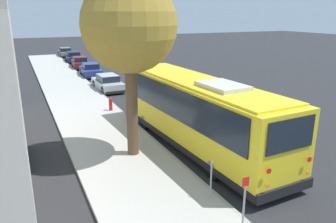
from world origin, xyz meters
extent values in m
plane|color=#28282B|center=(0.00, 0.00, 0.00)|extent=(160.00, 160.00, 0.00)
cube|color=#B2AFA8|center=(0.00, 4.16, 0.07)|extent=(80.00, 3.95, 0.15)
cube|color=#9D9A94|center=(0.00, 2.12, 0.07)|extent=(80.00, 0.14, 0.15)
cube|color=yellow|center=(0.95, 0.52, 1.70)|extent=(11.22, 3.04, 2.82)
cube|color=black|center=(0.95, 0.52, 0.43)|extent=(11.28, 3.10, 0.28)
cube|color=black|center=(0.95, 0.52, 2.31)|extent=(10.32, 3.09, 1.35)
cube|color=black|center=(6.52, 0.80, 2.31)|extent=(0.14, 2.18, 1.42)
cube|color=black|center=(-4.63, 0.24, 2.42)|extent=(0.13, 2.00, 1.08)
cube|color=black|center=(6.52, 0.80, 2.97)|extent=(0.13, 1.80, 0.22)
cube|color=yellow|center=(0.95, 0.52, 3.15)|extent=(10.53, 2.78, 0.10)
cube|color=silver|center=(-1.03, 0.42, 3.27)|extent=(2.11, 1.51, 0.20)
cube|color=black|center=(6.55, 0.80, 0.47)|extent=(0.23, 2.52, 0.36)
cube|color=black|center=(-4.66, 0.24, 0.47)|extent=(0.23, 2.52, 0.36)
cylinder|color=red|center=(-4.76, 1.13, 1.42)|extent=(0.04, 0.18, 0.18)
cylinder|color=orange|center=(-4.76, 1.13, 0.91)|extent=(0.04, 0.14, 0.14)
cylinder|color=red|center=(-4.67, -0.66, 1.42)|extent=(0.04, 0.18, 0.18)
cylinder|color=orange|center=(-4.67, -0.66, 0.91)|extent=(0.04, 0.14, 0.14)
cube|color=white|center=(6.57, 1.63, 0.64)|extent=(0.06, 0.32, 0.18)
cube|color=white|center=(6.65, -0.03, 0.64)|extent=(0.06, 0.32, 0.18)
cube|color=black|center=(6.09, 2.18, 2.58)|extent=(0.06, 0.10, 0.24)
cylinder|color=black|center=(4.18, 1.77, 0.52)|extent=(1.05, 0.35, 1.04)
cylinder|color=slate|center=(4.18, 1.77, 0.52)|extent=(0.48, 0.34, 0.47)
cylinder|color=black|center=(4.29, -0.41, 0.52)|extent=(1.05, 0.35, 1.04)
cylinder|color=slate|center=(4.29, -0.41, 0.52)|extent=(0.48, 0.34, 0.47)
cylinder|color=black|center=(-2.22, 1.45, 0.52)|extent=(1.05, 0.35, 1.04)
cylinder|color=slate|center=(-2.22, 1.45, 0.52)|extent=(0.48, 0.34, 0.47)
cylinder|color=black|center=(-2.11, -0.73, 0.52)|extent=(1.05, 0.35, 1.04)
cylinder|color=slate|center=(-2.11, -0.73, 0.52)|extent=(0.48, 0.34, 0.47)
cube|color=#A8AAAF|center=(14.19, 1.21, 0.47)|extent=(4.24, 1.80, 0.63)
cube|color=black|center=(14.08, 1.21, 1.03)|extent=(2.03, 1.50, 0.48)
cube|color=#A8AAAF|center=(14.08, 1.21, 1.27)|extent=(1.95, 1.46, 0.05)
cube|color=black|center=(16.31, 1.28, 0.26)|extent=(0.13, 1.61, 0.20)
cube|color=black|center=(12.07, 1.14, 0.26)|extent=(0.13, 1.61, 0.20)
cylinder|color=black|center=(15.49, 2.01, 0.32)|extent=(0.64, 0.22, 0.64)
cylinder|color=slate|center=(15.49, 2.01, 0.32)|extent=(0.29, 0.23, 0.29)
cylinder|color=black|center=(15.54, 0.50, 0.32)|extent=(0.64, 0.22, 0.64)
cylinder|color=slate|center=(15.54, 0.50, 0.32)|extent=(0.29, 0.23, 0.29)
cylinder|color=black|center=(12.85, 1.92, 0.32)|extent=(0.64, 0.22, 0.64)
cylinder|color=slate|center=(12.85, 1.92, 0.32)|extent=(0.29, 0.23, 0.29)
cylinder|color=black|center=(12.89, 0.41, 0.32)|extent=(0.64, 0.22, 0.64)
cylinder|color=slate|center=(12.89, 0.41, 0.32)|extent=(0.29, 0.23, 0.29)
cube|color=navy|center=(20.97, 1.16, 0.49)|extent=(4.23, 1.82, 0.65)
cube|color=black|center=(20.86, 1.16, 1.05)|extent=(2.03, 1.50, 0.48)
cube|color=navy|center=(20.86, 1.16, 1.29)|extent=(1.95, 1.46, 0.05)
cube|color=black|center=(23.07, 1.07, 0.27)|extent=(0.15, 1.59, 0.20)
cube|color=black|center=(18.86, 1.25, 0.27)|extent=(0.15, 1.59, 0.20)
cylinder|color=black|center=(22.31, 1.85, 0.33)|extent=(0.67, 0.23, 0.66)
cylinder|color=slate|center=(22.31, 1.85, 0.33)|extent=(0.31, 0.23, 0.30)
cylinder|color=black|center=(22.25, 0.36, 0.33)|extent=(0.67, 0.23, 0.66)
cylinder|color=slate|center=(22.25, 0.36, 0.33)|extent=(0.31, 0.23, 0.30)
cylinder|color=black|center=(19.68, 1.96, 0.33)|extent=(0.67, 0.23, 0.66)
cylinder|color=slate|center=(19.68, 1.96, 0.33)|extent=(0.31, 0.23, 0.30)
cylinder|color=black|center=(19.62, 0.47, 0.33)|extent=(0.67, 0.23, 0.66)
cylinder|color=slate|center=(19.62, 0.47, 0.33)|extent=(0.31, 0.23, 0.30)
cube|color=maroon|center=(26.54, 1.17, 0.48)|extent=(4.13, 1.92, 0.64)
cube|color=black|center=(26.43, 1.18, 1.04)|extent=(2.00, 1.54, 0.48)
cube|color=maroon|center=(26.43, 1.18, 1.28)|extent=(1.92, 1.50, 0.05)
cube|color=black|center=(28.56, 1.02, 0.26)|extent=(0.20, 1.57, 0.20)
cube|color=black|center=(24.52, 1.32, 0.26)|extent=(0.20, 1.57, 0.20)
cylinder|color=black|center=(27.86, 1.80, 0.33)|extent=(0.66, 0.25, 0.65)
cylinder|color=slate|center=(27.86, 1.80, 0.33)|extent=(0.31, 0.24, 0.29)
cylinder|color=black|center=(27.75, 0.34, 0.33)|extent=(0.66, 0.25, 0.65)
cylinder|color=slate|center=(27.75, 0.34, 0.33)|extent=(0.31, 0.24, 0.29)
cylinder|color=black|center=(25.33, 1.99, 0.33)|extent=(0.66, 0.25, 0.65)
cylinder|color=slate|center=(25.33, 1.99, 0.33)|extent=(0.31, 0.24, 0.29)
cylinder|color=black|center=(25.22, 0.53, 0.33)|extent=(0.66, 0.25, 0.65)
cylinder|color=slate|center=(25.22, 0.53, 0.33)|extent=(0.31, 0.24, 0.29)
cube|color=#19234C|center=(32.04, 0.98, 0.49)|extent=(4.58, 1.99, 0.64)
cube|color=black|center=(31.92, 0.99, 1.05)|extent=(2.21, 1.61, 0.48)
cube|color=#19234C|center=(31.92, 0.99, 1.29)|extent=(2.12, 1.57, 0.05)
cube|color=black|center=(34.30, 0.84, 0.26)|extent=(0.18, 1.67, 0.20)
cube|color=black|center=(29.78, 1.12, 0.26)|extent=(0.18, 1.67, 0.20)
cylinder|color=black|center=(33.50, 1.68, 0.33)|extent=(0.67, 0.24, 0.66)
cylinder|color=slate|center=(33.50, 1.68, 0.33)|extent=(0.31, 0.24, 0.30)
cylinder|color=black|center=(33.41, 0.11, 0.33)|extent=(0.67, 0.24, 0.66)
cylinder|color=slate|center=(33.41, 0.11, 0.33)|extent=(0.31, 0.24, 0.30)
cylinder|color=black|center=(30.68, 1.85, 0.33)|extent=(0.67, 0.24, 0.66)
cylinder|color=slate|center=(30.68, 1.85, 0.33)|extent=(0.31, 0.24, 0.30)
cylinder|color=black|center=(30.58, 0.28, 0.33)|extent=(0.67, 0.24, 0.66)
cylinder|color=slate|center=(30.58, 0.28, 0.33)|extent=(0.31, 0.24, 0.30)
cube|color=slate|center=(37.87, 1.21, 0.48)|extent=(4.20, 1.68, 0.63)
cube|color=black|center=(37.76, 1.21, 1.04)|extent=(2.00, 1.43, 0.48)
cube|color=slate|center=(37.76, 1.21, 1.28)|extent=(1.92, 1.39, 0.05)
cube|color=black|center=(39.99, 1.18, 0.26)|extent=(0.10, 1.57, 0.20)
cube|color=black|center=(35.76, 1.24, 0.26)|extent=(0.10, 1.57, 0.20)
cylinder|color=black|center=(39.20, 1.93, 0.32)|extent=(0.65, 0.21, 0.65)
cylinder|color=slate|center=(39.20, 1.93, 0.32)|extent=(0.29, 0.22, 0.29)
cylinder|color=black|center=(39.18, 0.46, 0.32)|extent=(0.65, 0.21, 0.65)
cylinder|color=slate|center=(39.18, 0.46, 0.32)|extent=(0.29, 0.22, 0.29)
cylinder|color=black|center=(36.56, 1.96, 0.32)|extent=(0.65, 0.21, 0.65)
cylinder|color=slate|center=(36.56, 1.96, 0.32)|extent=(0.29, 0.22, 0.29)
cylinder|color=black|center=(36.54, 0.49, 0.32)|extent=(0.65, 0.21, 0.65)
cylinder|color=slate|center=(36.54, 0.49, 0.32)|extent=(0.29, 0.22, 0.29)
cylinder|color=brown|center=(0.98, 3.57, 2.22)|extent=(0.49, 0.49, 4.13)
sphere|color=olive|center=(0.98, 3.57, 5.62)|extent=(3.82, 3.82, 3.82)
cylinder|color=gray|center=(-5.25, 2.40, 0.80)|extent=(0.06, 0.06, 1.30)
cube|color=red|center=(-5.25, 2.40, 1.59)|extent=(0.02, 0.22, 0.28)
cylinder|color=gray|center=(-3.51, 2.40, 0.81)|extent=(0.06, 0.06, 1.31)
cylinder|color=red|center=(7.90, 2.69, 0.47)|extent=(0.22, 0.22, 0.65)
sphere|color=red|center=(7.90, 2.69, 0.86)|extent=(0.20, 0.20, 0.20)
cube|color=#B1A99C|center=(2.93, 7.93, 6.32)|extent=(17.75, 0.30, 0.40)
cube|color=silver|center=(-0.72, -2.96, 0.00)|extent=(2.40, 0.14, 0.01)
cube|color=silver|center=(5.28, -2.96, 0.00)|extent=(2.40, 0.14, 0.01)
camera|label=1|loc=(-11.69, 7.75, 6.06)|focal=35.00mm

